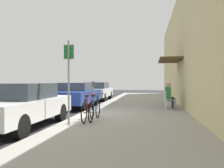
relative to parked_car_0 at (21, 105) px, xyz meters
The scene contains 14 objects.
ground_plane 2.78m from the parked_car_0, 65.83° to the left, with size 60.00×60.00×0.00m, color #2D2D30.
sidewalk_slab 5.61m from the parked_car_0, 53.04° to the left, with size 4.50×32.00×0.12m, color #9E9B93.
building_facade 7.69m from the parked_car_0, 37.83° to the left, with size 1.40×32.00×6.45m.
parked_car_0 is the anchor object (origin of this frame).
parked_car_1 5.73m from the parked_car_0, 90.00° to the left, with size 1.80×4.40×1.37m.
parked_car_2 10.98m from the parked_car_0, 90.00° to the left, with size 1.80×4.40×1.37m.
parking_meter 3.61m from the parked_car_0, 64.57° to the left, with size 0.12×0.10×1.32m.
street_sign 1.77m from the parked_car_0, ahead, with size 0.32×0.06×2.60m.
bicycle_0 2.38m from the parked_car_0, 26.77° to the left, with size 0.46×1.71×0.90m.
bicycle_1 2.14m from the parked_car_0, 24.49° to the left, with size 0.46×1.71×0.90m.
cafe_chair_0 6.74m from the parked_car_0, 43.71° to the left, with size 0.46×0.46×0.87m.
seated_patron_0 6.79m from the parked_car_0, 43.34° to the left, with size 0.44×0.37×1.29m.
cafe_chair_1 7.28m from the parked_car_0, 47.96° to the left, with size 0.44×0.44×0.87m.
seated_patron_1 7.32m from the parked_car_0, 47.61° to the left, with size 0.43×0.36×1.29m.
Camera 1 is at (2.88, -9.38, 1.46)m, focal length 38.32 mm.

